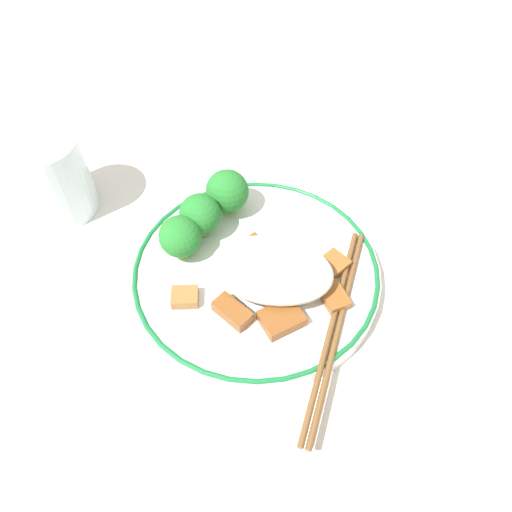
{
  "coord_description": "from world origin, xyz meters",
  "views": [
    {
      "loc": [
        -0.06,
        0.29,
        0.41
      ],
      "look_at": [
        0.0,
        0.0,
        0.04
      ],
      "focal_mm": 35.0,
      "sensor_mm": 36.0,
      "label": 1
    }
  ],
  "objects_px": {
    "broccoli_back_center": "(200,215)",
    "plate": "(256,272)",
    "broccoli_back_left": "(227,192)",
    "chopsticks": "(335,326)",
    "drinking_glass": "(52,177)",
    "broccoli_back_right": "(180,237)"
  },
  "relations": [
    {
      "from": "broccoli_back_center",
      "to": "plate",
      "type": "bearing_deg",
      "value": 150.99
    },
    {
      "from": "plate",
      "to": "broccoli_back_center",
      "type": "bearing_deg",
      "value": -29.01
    },
    {
      "from": "broccoli_back_left",
      "to": "chopsticks",
      "type": "distance_m",
      "value": 0.18
    },
    {
      "from": "plate",
      "to": "drinking_glass",
      "type": "height_order",
      "value": "drinking_glass"
    },
    {
      "from": "plate",
      "to": "chopsticks",
      "type": "xyz_separation_m",
      "value": [
        -0.08,
        0.05,
        0.01
      ]
    },
    {
      "from": "broccoli_back_right",
      "to": "broccoli_back_center",
      "type": "bearing_deg",
      "value": -111.83
    },
    {
      "from": "chopsticks",
      "to": "drinking_glass",
      "type": "height_order",
      "value": "drinking_glass"
    },
    {
      "from": "broccoli_back_center",
      "to": "chopsticks",
      "type": "height_order",
      "value": "broccoli_back_center"
    },
    {
      "from": "broccoli_back_right",
      "to": "broccoli_back_left",
      "type": "bearing_deg",
      "value": -115.19
    },
    {
      "from": "broccoli_back_right",
      "to": "chopsticks",
      "type": "height_order",
      "value": "broccoli_back_right"
    },
    {
      "from": "plate",
      "to": "drinking_glass",
      "type": "distance_m",
      "value": 0.24
    },
    {
      "from": "broccoli_back_right",
      "to": "chopsticks",
      "type": "bearing_deg",
      "value": 160.07
    },
    {
      "from": "plate",
      "to": "drinking_glass",
      "type": "bearing_deg",
      "value": -13.74
    },
    {
      "from": "broccoli_back_right",
      "to": "drinking_glass",
      "type": "bearing_deg",
      "value": -18.27
    },
    {
      "from": "chopsticks",
      "to": "drinking_glass",
      "type": "relative_size",
      "value": 2.44
    },
    {
      "from": "broccoli_back_left",
      "to": "broccoli_back_right",
      "type": "relative_size",
      "value": 1.09
    },
    {
      "from": "plate",
      "to": "broccoli_back_left",
      "type": "distance_m",
      "value": 0.09
    },
    {
      "from": "plate",
      "to": "drinking_glass",
      "type": "xyz_separation_m",
      "value": [
        0.23,
        -0.06,
        0.04
      ]
    },
    {
      "from": "broccoli_back_center",
      "to": "broccoli_back_right",
      "type": "bearing_deg",
      "value": 68.17
    },
    {
      "from": "broccoli_back_center",
      "to": "drinking_glass",
      "type": "distance_m",
      "value": 0.17
    },
    {
      "from": "drinking_glass",
      "to": "plate",
      "type": "bearing_deg",
      "value": 166.26
    },
    {
      "from": "broccoli_back_left",
      "to": "chopsticks",
      "type": "xyz_separation_m",
      "value": [
        -0.13,
        0.13,
        -0.02
      ]
    }
  ]
}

